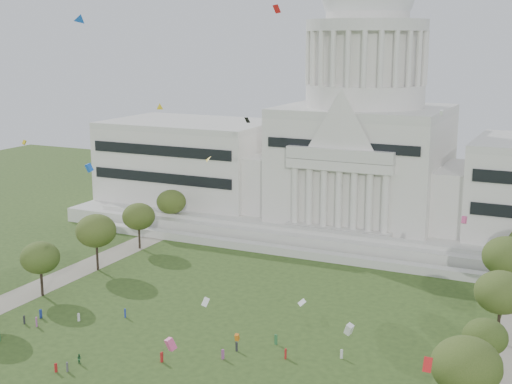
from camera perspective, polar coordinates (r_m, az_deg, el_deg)
capitol at (r=198.33m, az=8.53°, el=3.30°), size 160.00×64.50×91.30m
path_left at (r=156.53m, az=-18.74°, el=-8.07°), size 8.00×160.00×0.04m
row_tree_r_2 at (r=101.81m, az=16.47°, el=-13.21°), size 9.55×9.55×13.58m
row_tree_l_3 at (r=154.07m, az=-16.89°, el=-5.05°), size 8.12×8.12×11.55m
row_tree_r_3 at (r=118.32m, az=17.86°, el=-10.99°), size 7.01×7.01×9.98m
row_tree_l_4 at (r=167.26m, az=-12.68°, el=-3.05°), size 9.29×9.29×13.21m
row_tree_r_4 at (r=131.98m, az=19.01°, el=-7.60°), size 9.19×9.19×13.06m
row_tree_l_5 at (r=182.59m, az=-9.37°, el=-1.94°), size 8.33×8.33×11.85m
row_tree_r_5 at (r=151.01m, az=19.44°, el=-4.89°), size 9.82×9.82×13.96m
row_tree_l_6 at (r=198.20m, az=-6.80°, el=-0.79°), size 8.19×8.19×11.64m
person_8 at (r=123.92m, az=-13.95°, el=-12.81°), size 0.89×0.63×1.69m
distant_crowd at (r=124.66m, az=-12.60°, el=-12.59°), size 59.10×40.67×1.89m
kite_swarm at (r=101.16m, az=-9.35°, el=-1.18°), size 93.02×106.35×62.69m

